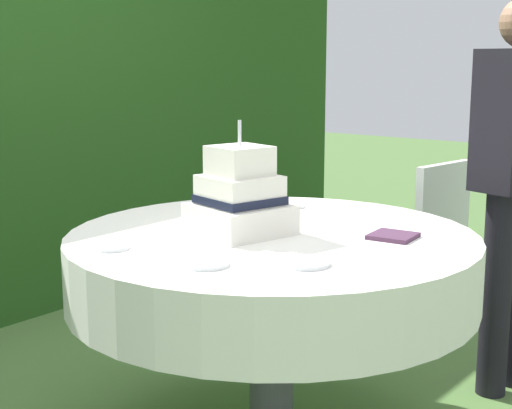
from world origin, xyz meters
TOP-DOWN VIEW (x-y plane):
  - cake_table at (0.00, 0.00)m, footprint 1.40×1.40m
  - wedding_cake at (-0.06, 0.09)m, footprint 0.36×0.35m
  - serving_plate_near at (-0.48, 0.26)m, footprint 0.11×0.11m
  - serving_plate_far at (-0.44, -0.10)m, footprint 0.14×0.14m
  - serving_plate_left at (0.41, 0.23)m, footprint 0.13×0.13m
  - serving_plate_right at (-0.26, -0.32)m, footprint 0.14×0.14m
  - napkin_stack at (0.19, -0.36)m, footprint 0.16×0.16m
  - garden_chair at (1.26, 0.05)m, footprint 0.45×0.45m

SIDE VIEW (x-z plane):
  - garden_chair at x=1.26m, z-range 0.10..0.99m
  - cake_table at x=0.00m, z-range 0.27..1.05m
  - serving_plate_near at x=-0.48m, z-range 0.78..0.79m
  - serving_plate_far at x=-0.44m, z-range 0.78..0.79m
  - serving_plate_left at x=0.41m, z-range 0.78..0.79m
  - serving_plate_right at x=-0.26m, z-range 0.78..0.79m
  - napkin_stack at x=0.19m, z-range 0.78..0.79m
  - wedding_cake at x=-0.06m, z-range 0.71..1.09m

